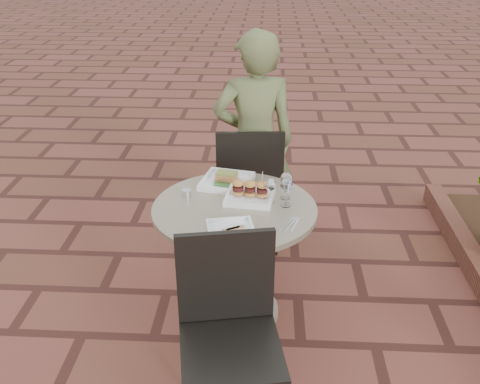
# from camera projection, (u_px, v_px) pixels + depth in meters

# --- Properties ---
(ground) EXTENTS (60.00, 60.00, 0.00)m
(ground) POSITION_uv_depth(u_px,v_px,m) (227.00, 341.00, 3.02)
(ground) COLOR brown
(ground) RESTS_ON ground
(cafe_table) EXTENTS (0.90, 0.90, 0.73)m
(cafe_table) POSITION_uv_depth(u_px,v_px,m) (235.00, 245.00, 3.02)
(cafe_table) COLOR gray
(cafe_table) RESTS_ON ground
(chair_far) EXTENTS (0.48, 0.48, 0.93)m
(chair_far) POSITION_uv_depth(u_px,v_px,m) (249.00, 179.00, 3.63)
(chair_far) COLOR black
(chair_far) RESTS_ON ground
(chair_near) EXTENTS (0.51, 0.51, 0.93)m
(chair_near) POSITION_uv_depth(u_px,v_px,m) (229.00, 318.00, 2.36)
(chair_near) COLOR black
(chair_near) RESTS_ON ground
(diner) EXTENTS (0.61, 0.46, 1.54)m
(diner) POSITION_uv_depth(u_px,v_px,m) (254.00, 144.00, 3.63)
(diner) COLOR #515830
(diner) RESTS_ON ground
(plate_salmon) EXTENTS (0.33, 0.33, 0.08)m
(plate_salmon) POSITION_uv_depth(u_px,v_px,m) (227.00, 181.00, 3.15)
(plate_salmon) COLOR white
(plate_salmon) RESTS_ON cafe_table
(plate_sliders) EXTENTS (0.29, 0.29, 0.17)m
(plate_sliders) POSITION_uv_depth(u_px,v_px,m) (250.00, 192.00, 2.98)
(plate_sliders) COLOR white
(plate_sliders) RESTS_ON cafe_table
(plate_tuna) EXTENTS (0.27, 0.27, 0.03)m
(plate_tuna) POSITION_uv_depth(u_px,v_px,m) (231.00, 231.00, 2.65)
(plate_tuna) COLOR white
(plate_tuna) RESTS_ON cafe_table
(wine_glass_right) EXTENTS (0.07, 0.07, 0.16)m
(wine_glass_right) POSITION_uv_depth(u_px,v_px,m) (287.00, 186.00, 2.87)
(wine_glass_right) COLOR white
(wine_glass_right) RESTS_ON cafe_table
(wine_glass_mid) EXTENTS (0.06, 0.06, 0.14)m
(wine_glass_mid) POSITION_uv_depth(u_px,v_px,m) (271.00, 185.00, 2.91)
(wine_glass_mid) COLOR white
(wine_glass_mid) RESTS_ON cafe_table
(wine_glass_far) EXTENTS (0.07, 0.07, 0.16)m
(wine_glass_far) POSITION_uv_depth(u_px,v_px,m) (286.00, 180.00, 2.95)
(wine_glass_far) COLOR white
(wine_glass_far) RESTS_ON cafe_table
(steel_ramekin) EXTENTS (0.06, 0.06, 0.04)m
(steel_ramekin) POSITION_uv_depth(u_px,v_px,m) (186.00, 193.00, 3.01)
(steel_ramekin) COLOR silver
(steel_ramekin) RESTS_ON cafe_table
(cutlery_set) EXTENTS (0.14, 0.19, 0.00)m
(cutlery_set) POSITION_uv_depth(u_px,v_px,m) (291.00, 225.00, 2.73)
(cutlery_set) COLOR silver
(cutlery_set) RESTS_ON cafe_table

